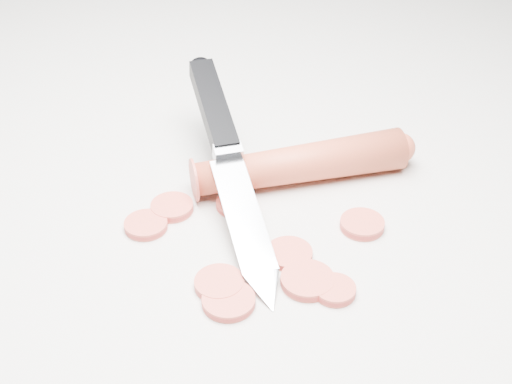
% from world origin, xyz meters
% --- Properties ---
extents(ground, '(2.40, 2.40, 0.00)m').
position_xyz_m(ground, '(0.00, 0.00, 0.00)').
color(ground, beige).
rests_on(ground, ground).
extents(carrot, '(0.16, 0.13, 0.03)m').
position_xyz_m(carrot, '(0.01, 0.04, 0.02)').
color(carrot, '#BB3C22').
rests_on(carrot, ground).
extents(carrot_slice_0, '(0.03, 0.03, 0.01)m').
position_xyz_m(carrot_slice_0, '(-0.07, -0.03, 0.00)').
color(carrot_slice_0, '#CB4133').
rests_on(carrot_slice_0, ground).
extents(carrot_slice_1, '(0.04, 0.04, 0.01)m').
position_xyz_m(carrot_slice_1, '(0.00, -0.10, 0.00)').
color(carrot_slice_1, '#CB4133').
rests_on(carrot_slice_1, ground).
extents(carrot_slice_2, '(0.03, 0.03, 0.01)m').
position_xyz_m(carrot_slice_2, '(-0.02, -0.01, 0.00)').
color(carrot_slice_2, '#CB4133').
rests_on(carrot_slice_2, ground).
extents(carrot_slice_3, '(0.03, 0.03, 0.01)m').
position_xyz_m(carrot_slice_3, '(0.08, -0.07, 0.00)').
color(carrot_slice_3, '#CB4133').
rests_on(carrot_slice_3, ground).
extents(carrot_slice_4, '(0.03, 0.03, 0.01)m').
position_xyz_m(carrot_slice_4, '(0.04, -0.05, 0.00)').
color(carrot_slice_4, '#CB4133').
rests_on(carrot_slice_4, ground).
extents(carrot_slice_5, '(0.03, 0.03, 0.01)m').
position_xyz_m(carrot_slice_5, '(-0.08, -0.06, 0.00)').
color(carrot_slice_5, '#CB4133').
rests_on(carrot_slice_5, ground).
extents(carrot_slice_6, '(0.04, 0.04, 0.01)m').
position_xyz_m(carrot_slice_6, '(0.01, -0.11, 0.00)').
color(carrot_slice_6, '#CB4133').
rests_on(carrot_slice_6, ground).
extents(carrot_slice_7, '(0.03, 0.03, 0.01)m').
position_xyz_m(carrot_slice_7, '(0.08, 0.00, 0.00)').
color(carrot_slice_7, '#CB4133').
rests_on(carrot_slice_7, ground).
extents(carrot_slice_8, '(0.04, 0.04, 0.01)m').
position_xyz_m(carrot_slice_8, '(0.06, -0.07, 0.00)').
color(carrot_slice_8, '#CB4133').
rests_on(carrot_slice_8, ground).
extents(kitchen_knife, '(0.17, 0.22, 0.07)m').
position_xyz_m(kitchen_knife, '(-0.03, -0.00, 0.04)').
color(kitchen_knife, silver).
rests_on(kitchen_knife, ground).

